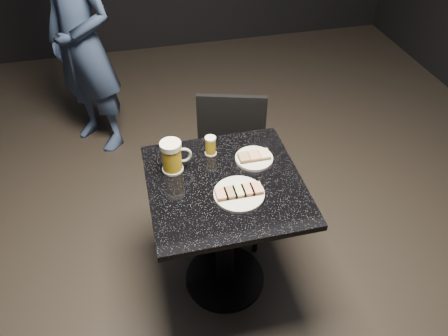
% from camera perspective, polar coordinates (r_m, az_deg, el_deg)
% --- Properties ---
extents(floor, '(6.00, 6.00, 0.00)m').
position_cam_1_polar(floor, '(2.55, 0.11, -14.26)').
color(floor, black).
rests_on(floor, ground).
extents(plate_large, '(0.23, 0.23, 0.01)m').
position_cam_1_polar(plate_large, '(1.92, 1.97, -3.41)').
color(plate_large, silver).
rests_on(plate_large, table).
extents(plate_small, '(0.18, 0.18, 0.01)m').
position_cam_1_polar(plate_small, '(2.10, 3.94, 1.24)').
color(plate_small, silver).
rests_on(plate_small, table).
extents(patron, '(0.68, 0.69, 1.60)m').
position_cam_1_polar(patron, '(3.19, -18.01, 15.22)').
color(patron, navy).
rests_on(patron, floor).
extents(table, '(0.70, 0.70, 0.75)m').
position_cam_1_polar(table, '(2.15, 0.12, -6.60)').
color(table, black).
rests_on(table, floor).
extents(beer_mug, '(0.15, 0.10, 0.16)m').
position_cam_1_polar(beer_mug, '(2.01, -6.77, 1.51)').
color(beer_mug, silver).
rests_on(beer_mug, table).
extents(beer_tumbler, '(0.06, 0.06, 0.10)m').
position_cam_1_polar(beer_tumbler, '(2.11, -1.77, 2.93)').
color(beer_tumbler, white).
rests_on(beer_tumbler, table).
extents(chair, '(0.48, 0.48, 0.86)m').
position_cam_1_polar(chair, '(2.48, 0.81, 0.85)').
color(chair, black).
rests_on(chair, floor).
extents(canapes_on_plate_large, '(0.21, 0.07, 0.02)m').
position_cam_1_polar(canapes_on_plate_large, '(1.91, 1.98, -3.06)').
color(canapes_on_plate_large, '#4C3521').
rests_on(canapes_on_plate_large, plate_large).
extents(canapes_on_plate_small, '(0.15, 0.07, 0.02)m').
position_cam_1_polar(canapes_on_plate_small, '(2.09, 3.97, 1.58)').
color(canapes_on_plate_small, '#4C3521').
rests_on(canapes_on_plate_small, plate_small).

